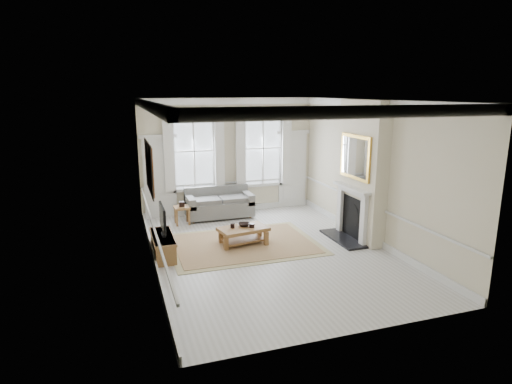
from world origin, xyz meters
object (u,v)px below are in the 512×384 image
object	(u,v)px
side_table	(182,210)
tv_stand	(163,246)
coffee_table	(243,231)
sofa	(219,205)

from	to	relation	value
side_table	tv_stand	bearing A→B (deg)	-109.02
side_table	coffee_table	bearing A→B (deg)	-61.42
coffee_table	tv_stand	xyz separation A→B (m)	(-1.90, -0.13, -0.11)
tv_stand	side_table	bearing A→B (deg)	70.98
sofa	side_table	distance (m)	1.20
side_table	tv_stand	world-z (taller)	side_table
side_table	coffee_table	distance (m)	2.37
sofa	tv_stand	size ratio (longest dim) A/B	1.43
sofa	coffee_table	world-z (taller)	sofa
sofa	coffee_table	distance (m)	2.47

